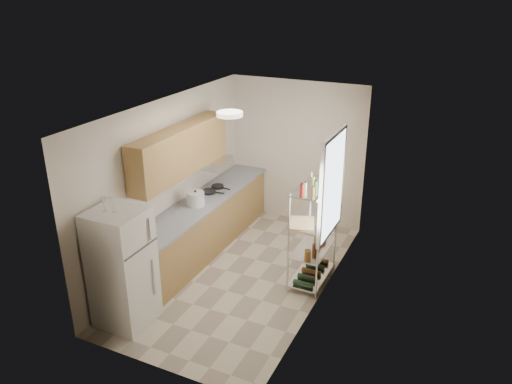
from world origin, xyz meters
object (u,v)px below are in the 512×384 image
rice_cooker (196,199)px  cutting_board (302,223)px  refrigerator (122,268)px  espresso_machine (325,207)px  frying_pan_large (209,192)px

rice_cooker → cutting_board: (1.82, -0.14, 0.01)m
refrigerator → espresso_machine: (1.97, 2.13, 0.34)m
espresso_machine → frying_pan_large: bearing=-177.5°
rice_cooker → espresso_machine: size_ratio=1.07×
frying_pan_large → rice_cooker: bearing=-88.6°
refrigerator → espresso_machine: refrigerator is taller
rice_cooker → espresso_machine: 2.03m
rice_cooker → frying_pan_large: (-0.07, 0.52, -0.09)m
frying_pan_large → cutting_board: (1.89, -0.66, 0.10)m
espresso_machine → cutting_board: bearing=-105.6°
refrigerator → cutting_board: 2.48m
rice_cooker → frying_pan_large: bearing=97.9°
cutting_board → frying_pan_large: bearing=160.7°
refrigerator → rice_cooker: refrigerator is taller
refrigerator → espresso_machine: 2.93m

